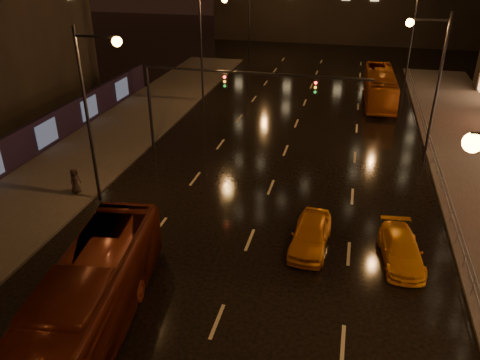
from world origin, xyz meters
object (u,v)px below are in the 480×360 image
object	(u,v)px
bus_red	(87,305)
taxi_near	(311,234)
taxi_far	(401,250)
pedestrian_c	(75,181)
bus_curb	(380,87)

from	to	relation	value
bus_red	taxi_near	size ratio (longest dim) A/B	2.62
taxi_far	pedestrian_c	bearing A→B (deg)	166.74
bus_red	taxi_far	distance (m)	14.30
bus_curb	taxi_near	xyz separation A→B (m)	(-3.73, -25.80, -0.75)
pedestrian_c	taxi_near	bearing A→B (deg)	-88.89
taxi_near	taxi_far	distance (m)	4.32
bus_red	bus_curb	world-z (taller)	bus_red
bus_curb	taxi_near	size ratio (longest dim) A/B	2.45
bus_curb	pedestrian_c	distance (m)	29.77
taxi_near	pedestrian_c	world-z (taller)	pedestrian_c
bus_red	taxi_near	distance (m)	11.06
pedestrian_c	bus_curb	bearing A→B (deg)	-27.75
taxi_far	taxi_near	bearing A→B (deg)	172.19
bus_red	taxi_far	world-z (taller)	bus_red
taxi_near	taxi_far	xyz separation A→B (m)	(4.32, -0.11, -0.12)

